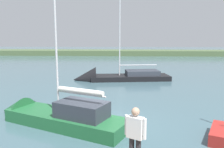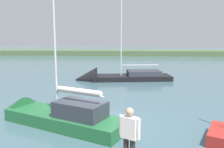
# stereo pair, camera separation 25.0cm
# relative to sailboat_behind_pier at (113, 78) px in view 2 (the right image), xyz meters

# --- Properties ---
(ground_plane) EXTENTS (200.00, 200.00, 0.00)m
(ground_plane) POSITION_rel_sailboat_behind_pier_xyz_m (-0.15, 11.78, -0.17)
(ground_plane) COLOR #42606B
(far_shoreline) EXTENTS (180.00, 8.00, 2.40)m
(far_shoreline) POSITION_rel_sailboat_behind_pier_xyz_m (-0.15, -34.93, -0.17)
(far_shoreline) COLOR #4C603D
(far_shoreline) RESTS_ON ground_plane
(sailboat_behind_pier) EXTENTS (9.75, 3.69, 10.30)m
(sailboat_behind_pier) POSITION_rel_sailboat_behind_pier_xyz_m (0.00, 0.00, 0.00)
(sailboat_behind_pier) COLOR black
(sailboat_behind_pier) RESTS_ON ground_plane
(sailboat_far_right) EXTENTS (7.49, 4.71, 9.08)m
(sailboat_far_right) POSITION_rel_sailboat_behind_pier_xyz_m (2.40, 11.89, 0.09)
(sailboat_far_right) COLOR #236638
(sailboat_far_right) RESTS_ON ground_plane
(person_on_dock) EXTENTS (0.55, 0.41, 1.63)m
(person_on_dock) POSITION_rel_sailboat_behind_pier_xyz_m (-1.52, 16.89, 1.50)
(person_on_dock) COLOR #28282D
(person_on_dock) RESTS_ON dock_pier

